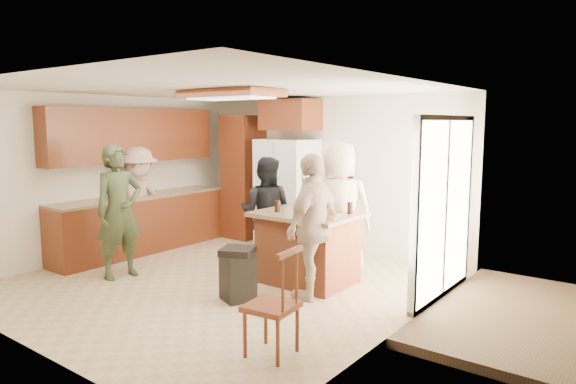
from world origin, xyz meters
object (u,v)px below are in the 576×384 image
Objects in this scene: person_counter at (139,201)px; refrigerator at (287,193)px; person_behind_left at (266,212)px; kitchen_island at (308,247)px; person_behind_right at (339,210)px; person_side_right at (313,227)px; spindle_chair at (273,306)px; person_front_left at (119,212)px; trash_bin at (238,274)px.

refrigerator is at bearing -36.60° from person_counter.
person_behind_left is 1.25× the size of kitchen_island.
person_behind_left is 0.94× the size of person_counter.
person_behind_left is 0.99m from kitchen_island.
person_side_right is at bearing 64.57° from person_behind_right.
person_side_right is 3.39m from person_counter.
spindle_chair is at bearing -63.22° from kitchen_island.
refrigerator reaches higher than person_behind_left.
person_behind_left is at bearing 165.08° from kitchen_island.
refrigerator is (1.57, 1.82, 0.05)m from person_counter.
person_front_left reaches higher than person_side_right.
person_behind_left is at bearing -121.11° from person_side_right.
person_behind_right is at bearing 73.86° from trash_bin.
spindle_chair is (2.40, -3.36, -0.45)m from refrigerator.
trash_bin is at bearing -104.14° from kitchen_island.
person_behind_left is 0.87× the size of person_behind_right.
person_behind_right reaches higher than person_counter.
person_counter is 2.70× the size of trash_bin.
spindle_chair is (1.88, -2.17, -0.34)m from person_behind_left.
person_side_right is (2.54, 0.87, -0.03)m from person_front_left.
person_front_left is at bearing 169.10° from spindle_chair.
person_side_right is (1.30, -0.70, 0.07)m from person_behind_left.
person_behind_right is 0.96m from person_side_right.
person_behind_right is 1.43× the size of kitchen_island.
person_counter is at bearing 50.97° from person_front_left.
trash_bin is at bearing -99.57° from person_counter.
person_behind_left reaches higher than spindle_chair.
person_side_right is 1.02× the size of person_counter.
person_behind_right is 3.29m from person_counter.
person_side_right reaches higher than spindle_chair.
refrigerator is 2.07m from kitchen_island.
kitchen_island is at bearing -142.11° from person_side_right.
trash_bin is at bearing 144.77° from spindle_chair.
spindle_chair is (0.58, -1.47, -0.41)m from person_side_right.
person_behind_left reaches higher than trash_bin.
refrigerator reaches higher than trash_bin.
person_behind_left is at bearing -29.41° from person_front_left.
spindle_chair is (0.79, -2.41, -0.46)m from person_behind_right.
spindle_chair is (3.97, -1.54, -0.40)m from person_counter.
person_behind_left is 1.60× the size of spindle_chair.
refrigerator is 4.15m from spindle_chair.
refrigerator is at bearing 125.54° from spindle_chair.
kitchen_island is (-0.18, -0.48, -0.44)m from person_behind_right.
person_side_right is at bearing -86.99° from person_counter.
kitchen_island is 1.10m from trash_bin.
trash_bin is at bearing -50.60° from person_side_right.
spindle_chair is (0.97, -1.93, -0.02)m from kitchen_island.
person_front_left is at bearing -0.55° from person_behind_right.
person_behind_left is at bearing -66.37° from refrigerator.
spindle_chair is at bearing -35.23° from trash_bin.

